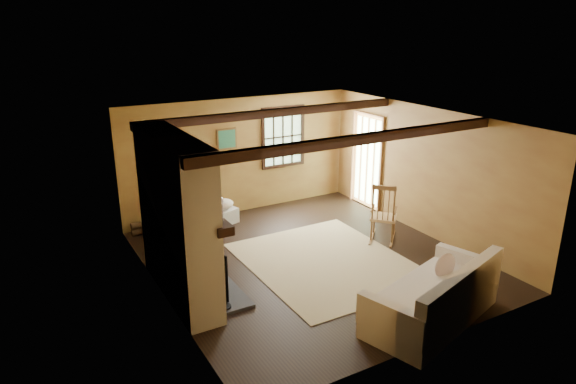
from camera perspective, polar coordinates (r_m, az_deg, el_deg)
ground at (r=8.79m, az=2.47°, el=-7.56°), size 5.50×5.50×0.00m
room_envelope at (r=8.53m, az=2.96°, el=3.34°), size 5.02×5.52×2.44m
fireplace at (r=7.49m, az=-12.02°, el=-3.56°), size 1.02×2.30×2.40m
rug at (r=8.74m, az=4.30°, el=-7.75°), size 2.50×3.00×0.01m
rocking_chair at (r=9.55m, az=10.55°, el=-2.63°), size 0.86×0.85×1.10m
sofa at (r=7.30m, az=16.12°, el=-11.48°), size 2.32×1.51×0.86m
firewood_pile at (r=10.16m, az=-15.08°, el=-3.71°), size 0.71×0.13×0.26m
laundry_basket at (r=10.34m, az=-7.16°, el=-2.66°), size 0.59×0.51×0.30m
basket_pillow at (r=10.25m, az=-7.22°, el=-1.34°), size 0.44×0.36×0.21m
armchair at (r=9.61m, az=-11.92°, el=-2.93°), size 1.25×1.24×0.83m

